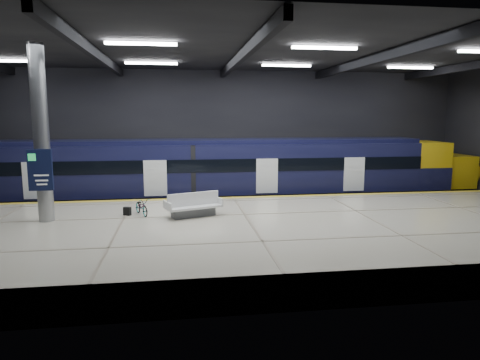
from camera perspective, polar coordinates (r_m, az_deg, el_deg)
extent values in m
plane|color=black|center=(19.51, 0.15, -7.07)|extent=(30.00, 30.00, 0.00)
cube|color=black|center=(26.76, -2.32, 5.87)|extent=(30.00, 0.10, 8.00)
cube|color=black|center=(11.00, 6.15, 1.94)|extent=(30.00, 0.10, 8.00)
cube|color=black|center=(18.98, 0.16, 16.87)|extent=(30.00, 16.00, 0.10)
cube|color=black|center=(19.04, -18.74, 15.65)|extent=(0.25, 16.00, 0.40)
cube|color=black|center=(18.95, 0.16, 16.13)|extent=(0.25, 16.00, 0.40)
cube|color=black|center=(20.67, 17.46, 15.11)|extent=(0.25, 16.00, 0.40)
cube|color=white|center=(16.84, -13.04, 17.31)|extent=(2.60, 0.18, 0.10)
cube|color=white|center=(17.73, 11.22, 16.91)|extent=(2.60, 0.18, 0.10)
cube|color=white|center=(24.21, -29.01, 13.74)|extent=(2.60, 0.18, 0.10)
cube|color=white|center=(22.78, -11.73, 15.01)|extent=(2.60, 0.18, 0.10)
cube|color=white|center=(23.44, 6.23, 14.95)|extent=(2.60, 0.18, 0.10)
cube|color=white|center=(26.04, 21.78, 13.76)|extent=(2.60, 0.18, 0.10)
cube|color=beige|center=(16.98, 1.37, -7.53)|extent=(30.00, 11.00, 1.10)
cube|color=gold|center=(21.91, -0.88, -2.36)|extent=(30.00, 0.40, 0.01)
cube|color=gray|center=(24.09, -1.49, -3.84)|extent=(30.00, 0.08, 0.16)
cube|color=gray|center=(25.49, -1.86, -3.15)|extent=(30.00, 0.08, 0.16)
cube|color=black|center=(24.61, -3.95, -2.48)|extent=(24.00, 2.58, 0.80)
cube|color=black|center=(24.33, -4.00, 1.63)|extent=(24.00, 2.80, 2.75)
cube|color=black|center=(24.19, -4.03, 5.14)|extent=(24.00, 2.30, 0.24)
cube|color=black|center=(22.90, -3.75, 1.89)|extent=(24.00, 0.04, 0.70)
cube|color=white|center=(23.39, 3.61, 0.55)|extent=(1.20, 0.05, 1.90)
cube|color=gold|center=(28.38, 23.20, 1.95)|extent=(2.00, 2.80, 2.75)
ellipsoid|color=gold|center=(29.86, 27.42, 1.05)|extent=(3.60, 2.52, 1.90)
cube|color=black|center=(28.52, 23.74, 2.30)|extent=(1.60, 2.38, 0.80)
cube|color=#595B60|center=(17.95, -6.22, -4.33)|extent=(1.87, 1.13, 0.34)
cube|color=white|center=(17.90, -6.24, -3.53)|extent=(2.42, 1.65, 0.09)
cube|color=white|center=(17.83, -6.25, -2.54)|extent=(2.13, 0.84, 0.56)
cube|color=white|center=(17.50, -9.65, -3.43)|extent=(0.38, 0.92, 0.34)
cube|color=white|center=(18.30, -2.99, -2.79)|extent=(0.38, 0.92, 0.34)
imported|color=#99999E|center=(18.56, -12.98, -3.47)|extent=(0.99, 1.44, 0.72)
cube|color=black|center=(18.66, -14.80, -4.04)|extent=(0.35, 0.29, 0.35)
cylinder|color=#9EA0A5|center=(18.38, -24.99, 5.56)|extent=(0.60, 0.60, 6.90)
cube|color=#0E1535|center=(18.09, -25.10, 1.22)|extent=(0.90, 0.12, 1.60)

